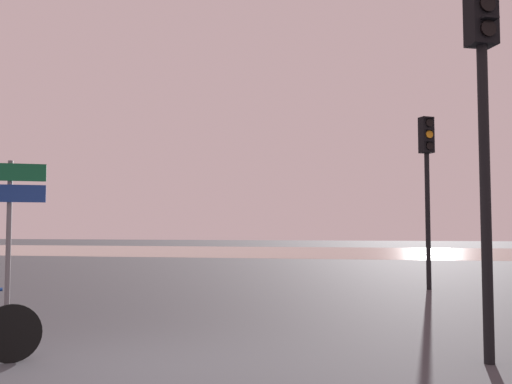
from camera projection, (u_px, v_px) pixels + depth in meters
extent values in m
plane|color=#333338|center=(115.00, 375.00, 5.90)|extent=(120.00, 120.00, 0.00)
cube|color=#9E937F|center=(326.00, 252.00, 35.23)|extent=(80.00, 16.00, 0.01)
cylinder|color=black|center=(428.00, 221.00, 14.09)|extent=(0.12, 0.12, 3.38)
cube|color=black|center=(426.00, 135.00, 14.22)|extent=(0.40, 0.37, 0.90)
cylinder|color=black|center=(429.00, 123.00, 14.11)|extent=(0.18, 0.12, 0.19)
cube|color=black|center=(430.00, 118.00, 14.10)|extent=(0.22, 0.20, 0.02)
cylinder|color=orange|center=(430.00, 134.00, 14.09)|extent=(0.18, 0.12, 0.19)
cube|color=black|center=(430.00, 130.00, 14.08)|extent=(0.22, 0.20, 0.02)
cylinder|color=black|center=(430.00, 146.00, 14.07)|extent=(0.18, 0.12, 0.19)
cube|color=black|center=(430.00, 141.00, 14.06)|extent=(0.22, 0.20, 0.02)
cylinder|color=black|center=(486.00, 202.00, 6.50)|extent=(0.12, 0.12, 3.64)
cube|color=black|center=(481.00, 8.00, 6.64)|extent=(0.39, 0.35, 0.90)
cylinder|color=black|center=(488.00, 3.00, 6.51)|extent=(0.19, 0.10, 0.19)
cylinder|color=black|center=(488.00, 28.00, 6.49)|extent=(0.19, 0.10, 0.19)
cube|color=black|center=(489.00, 18.00, 6.48)|extent=(0.22, 0.18, 0.02)
cylinder|color=slate|center=(8.00, 242.00, 9.07)|extent=(0.08, 0.08, 2.60)
cube|color=#116038|center=(10.00, 172.00, 9.09)|extent=(1.00, 0.52, 0.28)
cube|color=navy|center=(9.00, 193.00, 9.06)|extent=(1.00, 0.52, 0.28)
cylinder|color=black|center=(11.00, 333.00, 6.45)|extent=(0.56, 0.42, 0.66)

